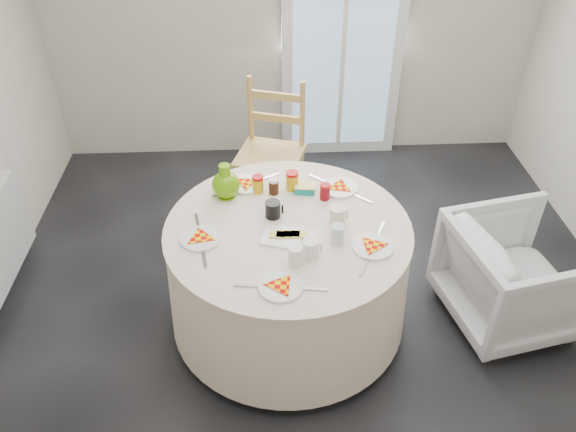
{
  "coord_description": "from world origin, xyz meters",
  "views": [
    {
      "loc": [
        -0.28,
        -2.48,
        2.62
      ],
      "look_at": [
        -0.15,
        -0.08,
        0.8
      ],
      "focal_mm": 35.0,
      "sensor_mm": 36.0,
      "label": 1
    }
  ],
  "objects_px": {
    "table": "(288,274)",
    "wooden_chair": "(270,159)",
    "armchair": "(518,269)",
    "green_pitcher": "(225,176)"
  },
  "relations": [
    {
      "from": "table",
      "to": "wooden_chair",
      "type": "relative_size",
      "value": 1.36
    },
    {
      "from": "wooden_chair",
      "to": "armchair",
      "type": "bearing_deg",
      "value": -22.4
    },
    {
      "from": "wooden_chair",
      "to": "green_pitcher",
      "type": "distance_m",
      "value": 0.96
    },
    {
      "from": "table",
      "to": "green_pitcher",
      "type": "bearing_deg",
      "value": 138.41
    },
    {
      "from": "armchair",
      "to": "green_pitcher",
      "type": "relative_size",
      "value": 3.55
    },
    {
      "from": "table",
      "to": "armchair",
      "type": "xyz_separation_m",
      "value": [
        1.35,
        -0.04,
        0.02
      ]
    },
    {
      "from": "table",
      "to": "wooden_chair",
      "type": "distance_m",
      "value": 1.14
    },
    {
      "from": "armchair",
      "to": "green_pitcher",
      "type": "distance_m",
      "value": 1.79
    },
    {
      "from": "armchair",
      "to": "wooden_chair",
      "type": "bearing_deg",
      "value": 38.51
    },
    {
      "from": "table",
      "to": "armchair",
      "type": "bearing_deg",
      "value": -1.75
    }
  ]
}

